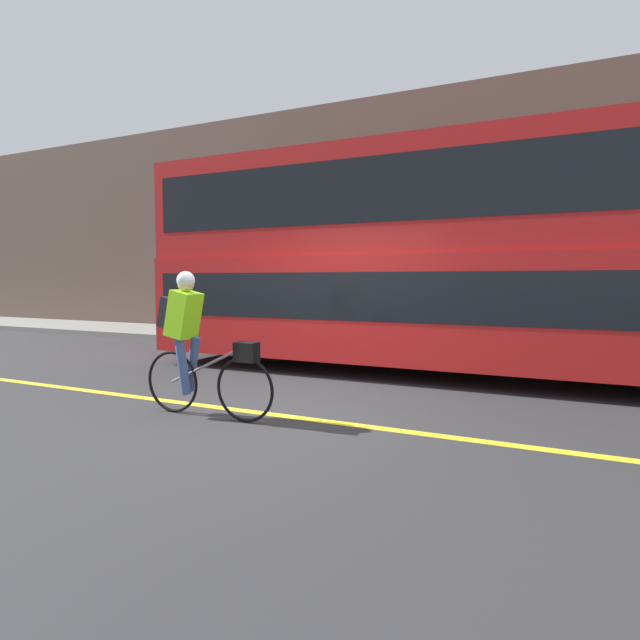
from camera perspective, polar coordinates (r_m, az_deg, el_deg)
ground_plane at (r=6.23m, az=-5.01°, el=-10.26°), size 80.00×80.00×0.00m
road_center_line at (r=6.07m, az=-5.89°, el=-10.62°), size 50.00×0.14×0.01m
sidewalk_curb at (r=11.84m, az=9.80°, el=-2.85°), size 60.00×2.53×0.15m
building_facade at (r=13.21m, az=11.59°, el=11.32°), size 60.00×0.30×6.33m
bus at (r=8.69m, az=13.28°, el=7.60°), size 9.98×2.60×3.75m
cyclist_on_bike at (r=6.01m, az=-14.22°, el=-2.13°), size 1.78×0.32×1.70m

